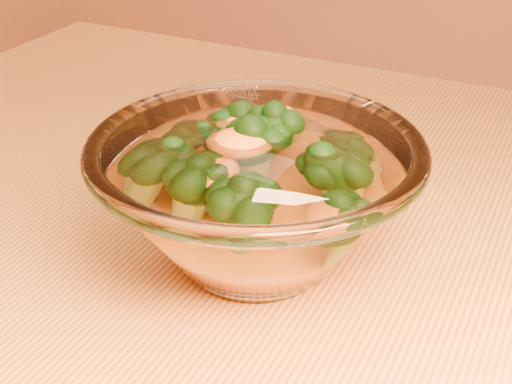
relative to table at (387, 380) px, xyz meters
The scene contains 4 objects.
table is the anchor object (origin of this frame).
glass_bowl 0.18m from the table, 164.68° to the right, with size 0.23×0.23×0.10m.
cheese_sauce 0.17m from the table, 164.68° to the right, with size 0.13×0.13×0.04m, color orange.
broccoli_heap 0.20m from the table, 169.97° to the right, with size 0.18×0.14×0.08m.
Camera 1 is at (0.09, -0.41, 1.05)m, focal length 50.00 mm.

